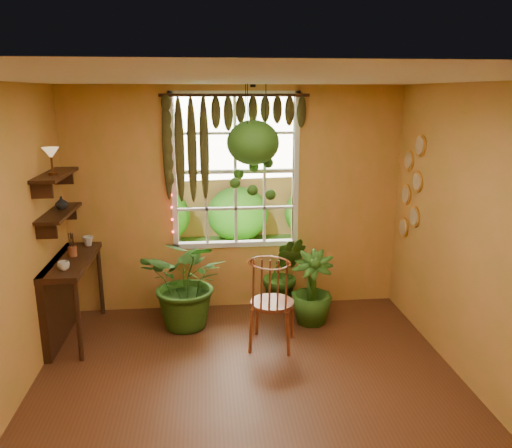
# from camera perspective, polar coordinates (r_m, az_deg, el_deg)

# --- Properties ---
(floor) EXTENTS (4.50, 4.50, 0.00)m
(floor) POSITION_cam_1_polar(r_m,az_deg,el_deg) (4.47, -0.24, -20.98)
(floor) COLOR #522A17
(floor) RESTS_ON ground
(ceiling) EXTENTS (4.50, 4.50, 0.00)m
(ceiling) POSITION_cam_1_polar(r_m,az_deg,el_deg) (3.62, -0.29, 16.21)
(ceiling) COLOR white
(ceiling) RESTS_ON wall_back
(wall_back) EXTENTS (4.00, 0.00, 4.00)m
(wall_back) POSITION_cam_1_polar(r_m,az_deg,el_deg) (6.00, -2.33, 2.67)
(wall_back) COLOR #DE8D4C
(wall_back) RESTS_ON floor
(wall_right) EXTENTS (0.00, 4.50, 4.50)m
(wall_right) POSITION_cam_1_polar(r_m,az_deg,el_deg) (4.48, 26.15, -3.10)
(wall_right) COLOR #DE8D4C
(wall_right) RESTS_ON floor
(window) EXTENTS (1.52, 0.10, 1.86)m
(window) POSITION_cam_1_polar(r_m,az_deg,el_deg) (5.97, -2.38, 6.02)
(window) COLOR silver
(window) RESTS_ON wall_back
(valance_vine) EXTENTS (1.70, 0.12, 1.10)m
(valance_vine) POSITION_cam_1_polar(r_m,az_deg,el_deg) (5.78, -3.22, 11.48)
(valance_vine) COLOR #321D0D
(valance_vine) RESTS_ON window
(string_lights) EXTENTS (0.03, 0.03, 1.54)m
(string_lights) POSITION_cam_1_polar(r_m,az_deg,el_deg) (5.87, -9.79, 6.17)
(string_lights) COLOR #FF2633
(string_lights) RESTS_ON window
(wall_plates) EXTENTS (0.04, 0.32, 1.10)m
(wall_plates) POSITION_cam_1_polar(r_m,az_deg,el_deg) (5.97, 17.32, 3.91)
(wall_plates) COLOR beige
(wall_plates) RESTS_ON wall_right
(counter_ledge) EXTENTS (0.40, 1.20, 0.90)m
(counter_ledge) POSITION_cam_1_polar(r_m,az_deg,el_deg) (5.81, -21.11, -6.98)
(counter_ledge) COLOR #321D0D
(counter_ledge) RESTS_ON floor
(shelf_lower) EXTENTS (0.25, 0.90, 0.04)m
(shelf_lower) POSITION_cam_1_polar(r_m,az_deg,el_deg) (5.56, -21.57, 1.18)
(shelf_lower) COLOR #321D0D
(shelf_lower) RESTS_ON wall_left
(shelf_upper) EXTENTS (0.25, 0.90, 0.04)m
(shelf_upper) POSITION_cam_1_polar(r_m,az_deg,el_deg) (5.49, -21.97, 5.24)
(shelf_upper) COLOR #321D0D
(shelf_upper) RESTS_ON wall_left
(backyard) EXTENTS (14.00, 10.00, 12.00)m
(backyard) POSITION_cam_1_polar(r_m,az_deg,el_deg) (10.58, -2.57, 7.61)
(backyard) COLOR #285E1B
(backyard) RESTS_ON ground
(windsor_chair) EXTENTS (0.57, 0.58, 1.22)m
(windsor_chair) POSITION_cam_1_polar(r_m,az_deg,el_deg) (5.30, 1.80, -10.40)
(windsor_chair) COLOR brown
(windsor_chair) RESTS_ON floor
(potted_plant_left) EXTENTS (1.23, 1.16, 1.09)m
(potted_plant_left) POSITION_cam_1_polar(r_m,az_deg,el_deg) (5.70, -7.69, -6.55)
(potted_plant_left) COLOR #1E4813
(potted_plant_left) RESTS_ON floor
(potted_plant_mid) EXTENTS (0.57, 0.48, 0.94)m
(potted_plant_mid) POSITION_cam_1_polar(r_m,az_deg,el_deg) (6.11, 3.21, -5.69)
(potted_plant_mid) COLOR #1E4813
(potted_plant_mid) RESTS_ON floor
(potted_plant_right) EXTENTS (0.60, 0.60, 0.86)m
(potted_plant_right) POSITION_cam_1_polar(r_m,az_deg,el_deg) (5.83, 6.38, -7.28)
(potted_plant_right) COLOR #1E4813
(potted_plant_right) RESTS_ON floor
(hanging_basket) EXTENTS (0.59, 0.59, 1.28)m
(hanging_basket) POSITION_cam_1_polar(r_m,az_deg,el_deg) (5.62, -0.34, 8.40)
(hanging_basket) COLOR black
(hanging_basket) RESTS_ON ceiling
(cup_a) EXTENTS (0.15, 0.15, 0.09)m
(cup_a) POSITION_cam_1_polar(r_m,az_deg,el_deg) (5.32, -21.13, -4.46)
(cup_a) COLOR silver
(cup_a) RESTS_ON counter_ledge
(cup_b) EXTENTS (0.13, 0.13, 0.11)m
(cup_b) POSITION_cam_1_polar(r_m,az_deg,el_deg) (6.05, -18.65, -1.86)
(cup_b) COLOR beige
(cup_b) RESTS_ON counter_ledge
(brush_jar) EXTENTS (0.09, 0.09, 0.33)m
(brush_jar) POSITION_cam_1_polar(r_m,az_deg,el_deg) (5.71, -20.29, -2.23)
(brush_jar) COLOR brown
(brush_jar) RESTS_ON counter_ledge
(shelf_vase) EXTENTS (0.16, 0.16, 0.14)m
(shelf_vase) POSITION_cam_1_polar(r_m,az_deg,el_deg) (5.63, -21.34, 2.26)
(shelf_vase) COLOR #B2AD99
(shelf_vase) RESTS_ON shelf_lower
(tiffany_lamp) EXTENTS (0.16, 0.16, 0.27)m
(tiffany_lamp) POSITION_cam_1_polar(r_m,az_deg,el_deg) (5.34, -22.39, 7.33)
(tiffany_lamp) COLOR #523017
(tiffany_lamp) RESTS_ON shelf_upper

